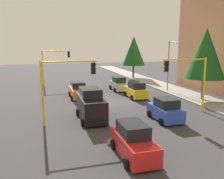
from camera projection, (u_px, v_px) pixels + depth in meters
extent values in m
plane|color=#353538|center=(112.00, 102.00, 26.81)|extent=(120.00, 120.00, 0.00)
cube|color=gray|center=(172.00, 89.00, 34.36)|extent=(80.00, 4.00, 0.15)
cube|color=silver|center=(121.00, 152.00, 14.38)|extent=(2.20, 0.36, 0.01)
cone|color=silver|center=(115.00, 143.00, 15.61)|extent=(0.01, 1.10, 1.10)
cylinder|color=yellow|center=(43.00, 68.00, 37.48)|extent=(0.18, 0.18, 5.65)
cylinder|color=yellow|center=(57.00, 51.00, 37.59)|extent=(0.12, 4.50, 0.12)
cube|color=black|center=(69.00, 54.00, 38.21)|extent=(0.36, 0.32, 0.96)
sphere|color=red|center=(70.00, 53.00, 38.20)|extent=(0.18, 0.18, 0.18)
sphere|color=yellow|center=(70.00, 54.00, 38.26)|extent=(0.18, 0.18, 0.18)
sphere|color=green|center=(70.00, 56.00, 38.31)|extent=(0.18, 0.18, 0.18)
cylinder|color=yellow|center=(42.00, 94.00, 18.63)|extent=(0.18, 0.18, 5.28)
cylinder|color=yellow|center=(70.00, 62.00, 18.77)|extent=(0.12, 4.50, 0.12)
cube|color=black|center=(93.00, 68.00, 19.39)|extent=(0.36, 0.32, 0.96)
sphere|color=red|center=(95.00, 65.00, 19.38)|extent=(0.18, 0.18, 0.18)
sphere|color=yellow|center=(95.00, 68.00, 19.44)|extent=(0.18, 0.18, 0.18)
sphere|color=green|center=(95.00, 72.00, 19.49)|extent=(0.18, 0.18, 0.18)
cylinder|color=yellow|center=(204.00, 85.00, 22.69)|extent=(0.18, 0.18, 5.27)
cylinder|color=yellow|center=(185.00, 60.00, 21.61)|extent=(0.12, 4.50, 0.12)
cube|color=black|center=(166.00, 66.00, 21.21)|extent=(0.36, 0.32, 0.96)
sphere|color=red|center=(165.00, 63.00, 21.11)|extent=(0.18, 0.18, 0.18)
sphere|color=yellow|center=(164.00, 66.00, 21.16)|extent=(0.18, 0.18, 0.18)
sphere|color=green|center=(164.00, 70.00, 21.22)|extent=(0.18, 0.18, 0.18)
cylinder|color=slate|center=(168.00, 67.00, 32.43)|extent=(0.14, 0.14, 7.00)
cylinder|color=slate|center=(173.00, 42.00, 30.96)|extent=(1.80, 0.10, 0.10)
ellipsoid|color=silver|center=(176.00, 43.00, 30.14)|extent=(0.56, 0.28, 0.20)
cylinder|color=brown|center=(133.00, 71.00, 46.13)|extent=(0.36, 0.36, 2.76)
cone|color=#19511E|center=(134.00, 51.00, 45.39)|extent=(4.42, 4.42, 5.53)
cylinder|color=brown|center=(203.00, 89.00, 27.50)|extent=(0.36, 0.36, 2.84)
cone|color=#19511E|center=(206.00, 54.00, 26.75)|extent=(4.55, 4.55, 5.68)
cube|color=black|center=(91.00, 107.00, 20.48)|extent=(4.80, 1.90, 1.85)
cube|color=black|center=(90.00, 92.00, 20.47)|extent=(2.50, 1.67, 0.76)
cylinder|color=black|center=(107.00, 120.00, 19.50)|extent=(0.60, 0.20, 0.60)
cylinder|color=black|center=(82.00, 122.00, 18.95)|extent=(0.60, 0.20, 0.60)
cylinder|color=black|center=(99.00, 111.00, 22.31)|extent=(0.60, 0.20, 0.60)
cylinder|color=black|center=(77.00, 112.00, 21.76)|extent=(0.60, 0.20, 0.60)
cube|color=orange|center=(78.00, 92.00, 29.01)|extent=(4.19, 1.78, 1.05)
cube|color=black|center=(78.00, 85.00, 29.03)|extent=(2.18, 1.57, 0.76)
cylinder|color=black|center=(88.00, 97.00, 28.11)|extent=(0.60, 0.20, 0.60)
cylinder|color=black|center=(72.00, 98.00, 27.59)|extent=(0.60, 0.20, 0.60)
cylinder|color=black|center=(84.00, 93.00, 30.56)|extent=(0.60, 0.20, 0.60)
cylinder|color=black|center=(70.00, 94.00, 30.05)|extent=(0.60, 0.20, 0.60)
cube|color=blue|center=(165.00, 112.00, 20.39)|extent=(3.68, 1.80, 1.05)
cube|color=black|center=(167.00, 103.00, 20.05)|extent=(1.91, 1.58, 0.76)
cylinder|color=black|center=(149.00, 114.00, 21.28)|extent=(0.60, 0.20, 0.60)
cylinder|color=black|center=(168.00, 112.00, 21.80)|extent=(0.60, 0.20, 0.60)
cylinder|color=black|center=(161.00, 122.00, 19.13)|extent=(0.60, 0.20, 0.60)
cylinder|color=black|center=(182.00, 120.00, 19.65)|extent=(0.60, 0.20, 0.60)
cube|color=yellow|center=(136.00, 92.00, 29.16)|extent=(3.83, 1.79, 1.05)
cube|color=black|center=(136.00, 85.00, 28.81)|extent=(1.99, 1.58, 0.76)
cylinder|color=black|center=(125.00, 94.00, 30.10)|extent=(0.60, 0.20, 0.60)
cylinder|color=black|center=(139.00, 93.00, 30.62)|extent=(0.60, 0.20, 0.60)
cylinder|color=black|center=(132.00, 98.00, 27.86)|extent=(0.60, 0.20, 0.60)
cylinder|color=black|center=(147.00, 97.00, 28.37)|extent=(0.60, 0.20, 0.60)
cube|color=red|center=(134.00, 145.00, 13.73)|extent=(4.11, 1.66, 1.05)
cube|color=black|center=(133.00, 129.00, 13.75)|extent=(2.13, 1.46, 0.76)
cylinder|color=black|center=(157.00, 159.00, 12.84)|extent=(0.60, 0.20, 0.60)
cylinder|color=black|center=(127.00, 164.00, 12.36)|extent=(0.60, 0.20, 0.60)
cylinder|color=black|center=(139.00, 141.00, 15.24)|extent=(0.60, 0.20, 0.60)
cylinder|color=black|center=(113.00, 144.00, 14.76)|extent=(0.60, 0.20, 0.60)
cube|color=#B2B5BA|center=(118.00, 86.00, 33.82)|extent=(3.88, 1.65, 1.05)
cube|color=black|center=(119.00, 80.00, 33.47)|extent=(2.02, 1.45, 0.76)
cylinder|color=black|center=(110.00, 87.00, 34.79)|extent=(0.60, 0.20, 0.60)
cylinder|color=black|center=(122.00, 87.00, 35.27)|extent=(0.60, 0.20, 0.60)
cylinder|color=black|center=(115.00, 90.00, 32.52)|extent=(0.60, 0.20, 0.60)
cylinder|color=black|center=(127.00, 89.00, 33.00)|extent=(0.60, 0.20, 0.60)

